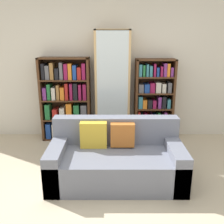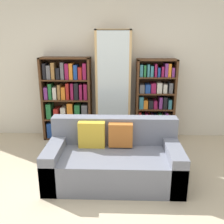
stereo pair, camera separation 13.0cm
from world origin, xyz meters
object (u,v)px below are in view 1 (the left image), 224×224
at_px(couch, 115,159).
at_px(display_cabinet, 112,87).
at_px(bookshelf_right, 153,102).
at_px(bookshelf_left, 65,100).
at_px(wine_bottle, 147,137).

bearing_deg(couch, display_cabinet, 91.75).
distance_m(couch, bookshelf_right, 1.66).
bearing_deg(bookshelf_left, bookshelf_right, 0.02).
height_order(couch, bookshelf_right, bookshelf_right).
height_order(display_cabinet, bookshelf_right, display_cabinet).
bearing_deg(wine_bottle, bookshelf_left, 166.10).
bearing_deg(bookshelf_left, couch, -57.79).
bearing_deg(bookshelf_right, couch, -116.71).
relative_size(display_cabinet, wine_bottle, 5.16).
xyz_separation_m(couch, bookshelf_right, (0.72, 1.43, 0.43)).
bearing_deg(couch, bookshelf_left, 122.21).
height_order(bookshelf_left, bookshelf_right, bookshelf_left).
distance_m(couch, wine_bottle, 1.22).
height_order(bookshelf_right, wine_bottle, bookshelf_right).
relative_size(couch, bookshelf_left, 1.15).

